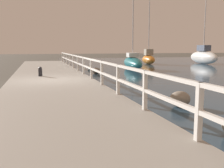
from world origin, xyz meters
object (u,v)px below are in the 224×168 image
object	(u,v)px
sailboat_orange	(148,58)
sailboat_teal	(133,62)
mooring_bollard	(40,71)
sailboat_white	(203,56)

from	to	relation	value
sailboat_orange	sailboat_teal	world-z (taller)	sailboat_teal
mooring_bollard	sailboat_white	distance (m)	20.46
mooring_bollard	sailboat_orange	xyz separation A→B (m)	(11.56, 11.79, 0.10)
sailboat_white	sailboat_orange	world-z (taller)	sailboat_white
sailboat_white	sailboat_orange	distance (m)	6.14
sailboat_teal	mooring_bollard	bearing A→B (deg)	-130.25
mooring_bollard	sailboat_white	size ratio (longest dim) A/B	0.07
mooring_bollard	sailboat_teal	distance (m)	9.90
sailboat_white	sailboat_orange	bearing A→B (deg)	172.39
sailboat_white	sailboat_teal	xyz separation A→B (m)	(-9.89, -4.23, -0.25)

